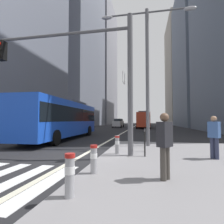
{
  "coord_description": "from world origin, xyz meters",
  "views": [
    {
      "loc": [
        2.84,
        -8.18,
        1.6
      ],
      "look_at": [
        -5.49,
        35.55,
        3.69
      ],
      "focal_mm": 28.26,
      "sensor_mm": 36.0,
      "label": 1
    }
  ],
  "objects_px": {
    "street_lamp_post": "(147,57)",
    "bollard_right": "(117,144)",
    "sedan_white_oncoming": "(35,127)",
    "bollard_front": "(70,173)",
    "pedestrian_walking": "(165,143)",
    "car_oncoming_far": "(120,122)",
    "city_bus_red_receding": "(143,119)",
    "car_receding_far": "(147,122)",
    "city_bus_blue_oncoming": "(63,118)",
    "traffic_signal_gantry": "(80,63)",
    "bollard_left": "(94,157)",
    "car_oncoming_mid": "(118,123)",
    "car_receding_near": "(143,123)",
    "pedestrian_waiting": "(214,135)"
  },
  "relations": [
    {
      "from": "car_receding_near",
      "to": "city_bus_blue_oncoming",
      "type": "bearing_deg",
      "value": -100.32
    },
    {
      "from": "car_oncoming_mid",
      "to": "pedestrian_walking",
      "type": "relative_size",
      "value": 2.55
    },
    {
      "from": "street_lamp_post",
      "to": "bollard_right",
      "type": "xyz_separation_m",
      "value": [
        -1.34,
        -2.72,
        -4.69
      ]
    },
    {
      "from": "bollard_right",
      "to": "pedestrian_walking",
      "type": "bearing_deg",
      "value": -61.05
    },
    {
      "from": "sedan_white_oncoming",
      "to": "bollard_front",
      "type": "relative_size",
      "value": 5.29
    },
    {
      "from": "city_bus_blue_oncoming",
      "to": "car_oncoming_mid",
      "type": "relative_size",
      "value": 2.76
    },
    {
      "from": "car_oncoming_far",
      "to": "bollard_right",
      "type": "height_order",
      "value": "car_oncoming_far"
    },
    {
      "from": "sedan_white_oncoming",
      "to": "car_receding_far",
      "type": "relative_size",
      "value": 1.07
    },
    {
      "from": "bollard_front",
      "to": "pedestrian_walking",
      "type": "height_order",
      "value": "pedestrian_walking"
    },
    {
      "from": "city_bus_blue_oncoming",
      "to": "city_bus_red_receding",
      "type": "bearing_deg",
      "value": 75.18
    },
    {
      "from": "street_lamp_post",
      "to": "bollard_front",
      "type": "xyz_separation_m",
      "value": [
        -1.55,
        -7.11,
        -4.67
      ]
    },
    {
      "from": "city_bus_red_receding",
      "to": "car_oncoming_far",
      "type": "xyz_separation_m",
      "value": [
        -7.77,
        20.39,
        -0.85
      ]
    },
    {
      "from": "car_receding_near",
      "to": "bollard_left",
      "type": "xyz_separation_m",
      "value": [
        -0.62,
        -42.94,
        -0.41
      ]
    },
    {
      "from": "city_bus_red_receding",
      "to": "car_receding_far",
      "type": "xyz_separation_m",
      "value": [
        0.95,
        25.74,
        -0.85
      ]
    },
    {
      "from": "bollard_left",
      "to": "bollard_right",
      "type": "relative_size",
      "value": 0.99
    },
    {
      "from": "car_oncoming_mid",
      "to": "car_receding_near",
      "type": "bearing_deg",
      "value": 62.36
    },
    {
      "from": "traffic_signal_gantry",
      "to": "city_bus_blue_oncoming",
      "type": "bearing_deg",
      "value": 121.53
    },
    {
      "from": "sedan_white_oncoming",
      "to": "bollard_left",
      "type": "bearing_deg",
      "value": -49.39
    },
    {
      "from": "city_bus_blue_oncoming",
      "to": "car_oncoming_far",
      "type": "bearing_deg",
      "value": 91.83
    },
    {
      "from": "car_oncoming_mid",
      "to": "bollard_left",
      "type": "relative_size",
      "value": 5.4
    },
    {
      "from": "street_lamp_post",
      "to": "pedestrian_waiting",
      "type": "relative_size",
      "value": 4.94
    },
    {
      "from": "sedan_white_oncoming",
      "to": "bollard_left",
      "type": "relative_size",
      "value": 5.63
    },
    {
      "from": "pedestrian_waiting",
      "to": "bollard_front",
      "type": "bearing_deg",
      "value": -133.9
    },
    {
      "from": "car_oncoming_far",
      "to": "bollard_front",
      "type": "relative_size",
      "value": 5.51
    },
    {
      "from": "car_oncoming_far",
      "to": "street_lamp_post",
      "type": "relative_size",
      "value": 0.57
    },
    {
      "from": "street_lamp_post",
      "to": "bollard_right",
      "type": "distance_m",
      "value": 5.59
    },
    {
      "from": "city_bus_red_receding",
      "to": "bollard_front",
      "type": "xyz_separation_m",
      "value": [
        -0.86,
        -34.82,
        -1.23
      ]
    },
    {
      "from": "city_bus_blue_oncoming",
      "to": "traffic_signal_gantry",
      "type": "bearing_deg",
      "value": -58.47
    },
    {
      "from": "traffic_signal_gantry",
      "to": "car_oncoming_far",
      "type": "bearing_deg",
      "value": 96.15
    },
    {
      "from": "city_bus_red_receding",
      "to": "pedestrian_walking",
      "type": "distance_m",
      "value": 33.48
    },
    {
      "from": "traffic_signal_gantry",
      "to": "pedestrian_waiting",
      "type": "bearing_deg",
      "value": -0.39
    },
    {
      "from": "car_receding_near",
      "to": "traffic_signal_gantry",
      "type": "relative_size",
      "value": 0.64
    },
    {
      "from": "city_bus_red_receding",
      "to": "bollard_right",
      "type": "relative_size",
      "value": 14.76
    },
    {
      "from": "bollard_left",
      "to": "pedestrian_waiting",
      "type": "distance_m",
      "value": 4.75
    },
    {
      "from": "car_receding_near",
      "to": "bollard_front",
      "type": "bearing_deg",
      "value": -90.82
    },
    {
      "from": "car_oncoming_far",
      "to": "street_lamp_post",
      "type": "xyz_separation_m",
      "value": [
        8.47,
        -48.1,
        4.29
      ]
    },
    {
      "from": "car_receding_far",
      "to": "bollard_left",
      "type": "distance_m",
      "value": 59.05
    },
    {
      "from": "sedan_white_oncoming",
      "to": "traffic_signal_gantry",
      "type": "relative_size",
      "value": 0.66
    },
    {
      "from": "city_bus_red_receding",
      "to": "bollard_front",
      "type": "distance_m",
      "value": 34.85
    },
    {
      "from": "pedestrian_waiting",
      "to": "car_receding_near",
      "type": "bearing_deg",
      "value": 94.73
    },
    {
      "from": "traffic_signal_gantry",
      "to": "bollard_left",
      "type": "xyz_separation_m",
      "value": [
        1.43,
        -2.63,
        -3.55
      ]
    },
    {
      "from": "sedan_white_oncoming",
      "to": "bollard_left",
      "type": "xyz_separation_m",
      "value": [
        8.86,
        -10.34,
        -0.41
      ]
    },
    {
      "from": "car_oncoming_mid",
      "to": "bollard_right",
      "type": "bearing_deg",
      "value": -81.31
    },
    {
      "from": "city_bus_blue_oncoming",
      "to": "car_receding_far",
      "type": "height_order",
      "value": "city_bus_blue_oncoming"
    },
    {
      "from": "car_oncoming_mid",
      "to": "pedestrian_waiting",
      "type": "xyz_separation_m",
      "value": [
        8.41,
        -30.66,
        0.05
      ]
    },
    {
      "from": "sedan_white_oncoming",
      "to": "street_lamp_post",
      "type": "distance_m",
      "value": 12.22
    },
    {
      "from": "car_oncoming_far",
      "to": "car_receding_far",
      "type": "bearing_deg",
      "value": 31.53
    },
    {
      "from": "street_lamp_post",
      "to": "bollard_front",
      "type": "distance_m",
      "value": 8.65
    },
    {
      "from": "street_lamp_post",
      "to": "city_bus_blue_oncoming",
      "type": "bearing_deg",
      "value": 152.29
    },
    {
      "from": "traffic_signal_gantry",
      "to": "pedestrian_walking",
      "type": "xyz_separation_m",
      "value": [
        3.3,
        -2.8,
        -3.08
      ]
    }
  ]
}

